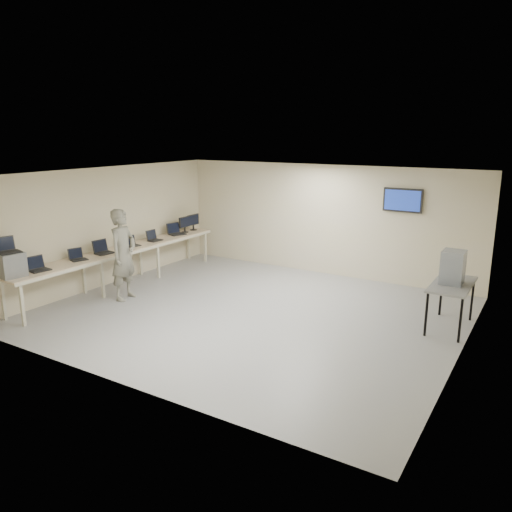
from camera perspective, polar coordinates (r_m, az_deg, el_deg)
The scene contains 15 objects.
room at distance 9.86m, azimuth -0.27°, elevation 1.27°, with size 8.01×7.01×2.81m.
workbench at distance 12.20m, azimuth -15.05°, elevation 0.45°, with size 0.76×6.00×0.90m.
equipment_box at distance 10.54m, azimuth -26.18°, elevation -0.91°, with size 0.39×0.45×0.47m, color slate.
laptop_on_box at distance 10.53m, azimuth -26.54°, elevation 0.77°, with size 0.40×0.44×0.30m.
laptop_0 at distance 10.83m, azimuth -23.65°, elevation -1.15°, with size 0.35×0.40×0.29m.
laptop_1 at distance 11.40m, azimuth -19.73°, elevation -0.10°, with size 0.36×0.39×0.26m.
laptop_2 at distance 11.84m, azimuth -17.12°, elevation 0.66°, with size 0.37×0.42×0.31m.
laptop_3 at distance 12.43m, azimuth -14.05°, elevation 1.42°, with size 0.33×0.36×0.25m.
laptop_4 at distance 12.92m, azimuth -11.64°, elevation 2.04°, with size 0.30×0.36×0.27m.
laptop_5 at distance 13.59m, azimuth -9.17°, elevation 2.77°, with size 0.44×0.47×0.31m.
monitor_near at distance 13.82m, azimuth -8.15°, elevation 3.76°, with size 0.19×0.43×0.43m.
monitor_far at distance 14.11m, azimuth -7.18°, elevation 4.03°, with size 0.20×0.45×0.44m.
soldier at distance 11.18m, azimuth -14.92°, elevation 0.15°, with size 0.73×0.48×2.00m, color #595B4F.
side_table at distance 9.91m, azimuth 21.50°, elevation -3.34°, with size 0.68×1.45×0.87m.
storage_bins at distance 9.81m, azimuth 21.58°, elevation -1.19°, with size 0.39×0.43×0.62m.
Camera 1 is at (5.08, -8.13, 3.58)m, focal length 35.00 mm.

